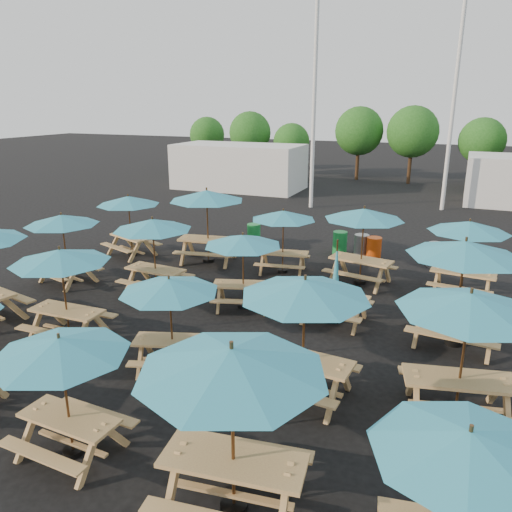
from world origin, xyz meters
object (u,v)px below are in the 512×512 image
at_px(picnic_unit_17, 469,309).
at_px(waste_bin_4, 435,255).
at_px(picnic_unit_13, 305,294).
at_px(waste_bin_1, 340,243).
at_px(picnic_unit_7, 207,199).
at_px(picnic_unit_8, 60,352).
at_px(picnic_unit_19, 469,230).
at_px(picnic_unit_18, 465,254).
at_px(picnic_unit_10, 243,244).
at_px(waste_bin_0, 254,235).
at_px(picnic_unit_12, 232,369).
at_px(picnic_unit_14, 335,289).
at_px(picnic_unit_16, 468,451).
at_px(waste_bin_3, 374,249).
at_px(picnic_unit_2, 62,223).
at_px(picnic_unit_9, 169,290).
at_px(picnic_unit_11, 283,218).
at_px(picnic_unit_3, 128,203).
at_px(picnic_unit_6, 153,228).
at_px(picnic_unit_15, 364,218).
at_px(waste_bin_2, 361,246).
at_px(picnic_unit_5, 61,260).

bearing_deg(picnic_unit_17, waste_bin_4, 83.46).
xyz_separation_m(picnic_unit_13, waste_bin_1, (-1.52, 9.48, -1.68)).
distance_m(picnic_unit_7, picnic_unit_17, 10.47).
xyz_separation_m(picnic_unit_8, picnic_unit_19, (5.61, 9.71, 0.14)).
xyz_separation_m(picnic_unit_17, picnic_unit_18, (-0.12, 3.01, 0.09)).
height_order(picnic_unit_10, waste_bin_0, picnic_unit_10).
distance_m(picnic_unit_12, picnic_unit_18, 6.94).
bearing_deg(picnic_unit_17, picnic_unit_10, 138.02).
xyz_separation_m(picnic_unit_13, picnic_unit_17, (2.74, 0.37, 0.02)).
distance_m(picnic_unit_7, picnic_unit_14, 6.34).
xyz_separation_m(waste_bin_1, waste_bin_4, (3.35, -0.26, 0.00)).
xyz_separation_m(waste_bin_0, waste_bin_1, (3.39, 0.13, 0.00)).
bearing_deg(picnic_unit_13, picnic_unit_17, 13.09).
bearing_deg(picnic_unit_16, waste_bin_1, 99.94).
relative_size(waste_bin_1, waste_bin_3, 1.00).
relative_size(picnic_unit_2, picnic_unit_12, 0.95).
relative_size(picnic_unit_2, picnic_unit_18, 0.97).
height_order(picnic_unit_17, picnic_unit_18, picnic_unit_18).
distance_m(waste_bin_1, waste_bin_4, 3.36).
height_order(picnic_unit_17, waste_bin_4, picnic_unit_17).
relative_size(picnic_unit_14, picnic_unit_18, 0.79).
xyz_separation_m(picnic_unit_9, picnic_unit_11, (0.06, 6.73, 0.06)).
distance_m(picnic_unit_2, picnic_unit_8, 8.44).
xyz_separation_m(picnic_unit_11, picnic_unit_12, (2.74, -9.72, 0.36)).
xyz_separation_m(picnic_unit_12, waste_bin_4, (1.86, 12.25, -1.77)).
xyz_separation_m(picnic_unit_3, picnic_unit_19, (11.22, 0.36, 0.02)).
bearing_deg(picnic_unit_6, picnic_unit_13, -27.54).
bearing_deg(picnic_unit_15, picnic_unit_19, 13.00).
xyz_separation_m(picnic_unit_13, waste_bin_3, (-0.22, 9.14, -1.68)).
relative_size(picnic_unit_10, picnic_unit_13, 1.00).
bearing_deg(picnic_unit_7, waste_bin_3, 13.65).
xyz_separation_m(waste_bin_2, waste_bin_3, (0.48, -0.21, 0.00)).
bearing_deg(picnic_unit_8, picnic_unit_3, 123.97).
relative_size(picnic_unit_17, waste_bin_4, 3.44).
bearing_deg(picnic_unit_3, picnic_unit_2, -72.17).
bearing_deg(picnic_unit_16, picnic_unit_18, 82.42).
bearing_deg(picnic_unit_9, waste_bin_4, 44.72).
distance_m(picnic_unit_11, picnic_unit_16, 11.25).
bearing_deg(picnic_unit_6, picnic_unit_12, -44.94).
height_order(picnic_unit_16, waste_bin_3, picnic_unit_16).
distance_m(picnic_unit_7, waste_bin_0, 3.23).
relative_size(picnic_unit_17, picnic_unit_19, 1.17).
xyz_separation_m(picnic_unit_6, picnic_unit_8, (2.71, -6.54, -0.15)).
xyz_separation_m(picnic_unit_18, waste_bin_3, (-2.84, 5.76, -1.78)).
relative_size(picnic_unit_15, picnic_unit_17, 0.97).
bearing_deg(picnic_unit_12, picnic_unit_7, 112.53).
xyz_separation_m(picnic_unit_5, picnic_unit_18, (8.47, 3.17, 0.25)).
bearing_deg(picnic_unit_2, picnic_unit_3, 102.78).
bearing_deg(picnic_unit_5, picnic_unit_2, 131.60).
height_order(picnic_unit_2, picnic_unit_14, picnic_unit_14).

